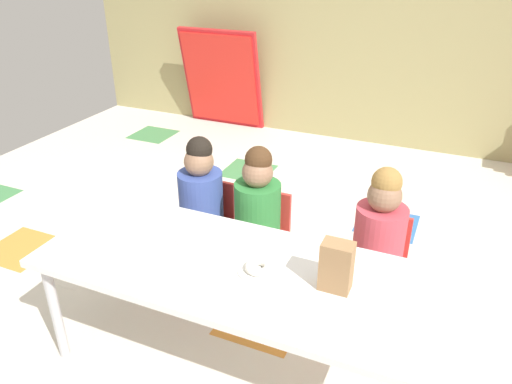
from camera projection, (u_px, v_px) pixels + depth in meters
The scene contains 11 objects.
ground_plane at pixel (289, 276), 3.13m from camera, with size 6.58×5.14×0.02m.
back_wall at pixel (389, 4), 4.59m from camera, with size 6.58×0.10×2.74m, color tan.
craft_table at pixel (234, 274), 2.23m from camera, with size 1.81×0.73×0.60m.
seated_child_near_camera at pixel (202, 196), 2.89m from camera, with size 0.33×0.33×0.92m.
seated_child_middle_seat at pixel (258, 208), 2.76m from camera, with size 0.34×0.34×0.92m.
seated_child_far_right at pixel (380, 234), 2.52m from camera, with size 0.33×0.33×0.92m.
folded_activity_table at pixel (221, 79), 5.41m from camera, with size 0.90×0.29×1.09m.
paper_bag_brown at pixel (336, 266), 2.01m from camera, with size 0.13×0.09×0.22m, color #9E754C.
paper_plate_near_edge at pixel (258, 271), 2.16m from camera, with size 0.18×0.18×0.01m, color white.
paper_plate_center_table at pixel (194, 238), 2.40m from camera, with size 0.18×0.18×0.01m, color white.
donut_powdered_on_plate at pixel (258, 267), 2.15m from camera, with size 0.12×0.12×0.03m, color white.
Camera 1 is at (0.82, -2.41, 1.89)m, focal length 34.53 mm.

